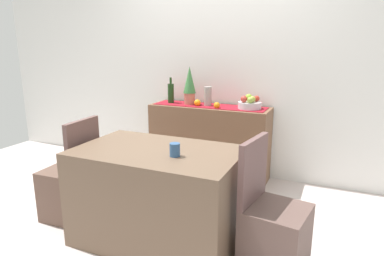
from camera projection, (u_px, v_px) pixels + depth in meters
ground_plane at (175, 211)px, 3.13m from camera, size 6.40×6.40×0.02m
room_wall_rear at (219, 58)px, 3.86m from camera, size 6.40×0.06×2.70m
sideboard_console at (209, 142)px, 3.86m from camera, size 1.35×0.42×0.83m
table_runner at (210, 106)px, 3.75m from camera, size 1.27×0.32×0.01m
fruit_bowl at (250, 105)px, 3.57m from camera, size 0.25×0.25×0.07m
apple_right at (252, 99)px, 3.53m from camera, size 0.07×0.07×0.07m
apple_upper at (249, 97)px, 3.61m from camera, size 0.08×0.08×0.08m
apple_left at (244, 99)px, 3.53m from camera, size 0.07×0.07×0.07m
apple_rear at (257, 99)px, 3.58m from camera, size 0.06×0.06×0.06m
apple_center at (250, 100)px, 3.48m from camera, size 0.06×0.06×0.06m
wine_bottle at (171, 93)px, 3.92m from camera, size 0.07×0.07×0.30m
ceramic_vase at (208, 96)px, 3.74m from camera, size 0.08×0.08×0.22m
potted_plant at (190, 85)px, 3.80m from camera, size 0.14×0.14×0.43m
orange_loose_end at (197, 103)px, 3.74m from camera, size 0.08×0.08×0.08m
orange_loose_near_bowl at (217, 105)px, 3.60m from camera, size 0.07×0.07×0.07m
dining_table at (159, 195)px, 2.59m from camera, size 1.23×0.76×0.74m
coffee_cup at (175, 150)px, 2.34m from camera, size 0.07×0.07×0.09m
chair_near_window at (71, 189)px, 2.95m from camera, size 0.42×0.42×0.90m
chair_by_corner at (273, 232)px, 2.27m from camera, size 0.46×0.46×0.90m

